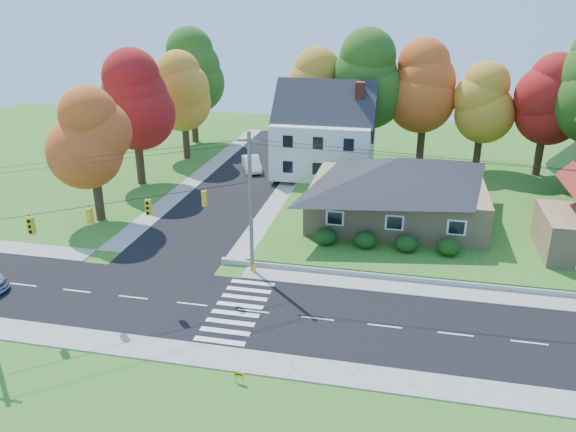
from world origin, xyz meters
TOP-DOWN VIEW (x-y plane):
  - ground at (0.00, 0.00)m, footprint 120.00×120.00m
  - road_main at (0.00, 0.00)m, footprint 90.00×8.00m
  - road_cross at (-8.00, 26.00)m, footprint 8.00×44.00m
  - sidewalk_north at (0.00, 5.00)m, footprint 90.00×2.00m
  - sidewalk_south at (0.00, -5.00)m, footprint 90.00×2.00m
  - lawn at (13.00, 21.00)m, footprint 30.00×30.00m
  - ranch_house at (8.00, 16.00)m, footprint 14.60×10.60m
  - colonial_house at (0.04, 28.00)m, footprint 10.40×8.40m
  - hedge_row at (7.50, 9.80)m, footprint 10.70×1.70m
  - traffic_infrastructure at (-0.15, 1.35)m, footprint 38.10×10.66m
  - tree_lot_0 at (-2.00, 34.00)m, footprint 6.72×6.72m
  - tree_lot_1 at (4.00, 33.00)m, footprint 7.84×7.84m
  - tree_lot_2 at (10.00, 34.00)m, footprint 7.28×7.28m
  - tree_lot_3 at (16.00, 33.00)m, footprint 6.16×6.16m
  - tree_lot_4 at (22.00, 32.00)m, footprint 6.72×6.72m
  - tree_west_0 at (-17.00, 12.00)m, footprint 6.16×6.16m
  - tree_west_1 at (-18.00, 22.00)m, footprint 7.28×7.28m
  - tree_west_2 at (-17.00, 32.00)m, footprint 6.72×6.72m
  - tree_west_3 at (-19.00, 40.00)m, footprint 7.84×7.84m
  - white_car at (-8.11, 28.71)m, footprint 3.45×5.02m
  - fire_hydrant at (-1.30, 5.01)m, footprint 0.40×0.32m
  - yard_sign at (1.11, -6.69)m, footprint 0.52×0.11m

SIDE VIEW (x-z plane):
  - ground at x=0.00m, z-range 0.00..0.00m
  - road_main at x=0.00m, z-range 0.00..0.02m
  - road_cross at x=-8.00m, z-range 0.00..0.02m
  - sidewalk_north at x=0.00m, z-range 0.00..0.08m
  - sidewalk_south at x=0.00m, z-range 0.00..0.08m
  - lawn at x=13.00m, z-range 0.00..0.50m
  - fire_hydrant at x=-1.30m, z-range -0.02..0.70m
  - yard_sign at x=1.11m, z-range 0.14..0.78m
  - white_car at x=-8.11m, z-range 0.02..1.59m
  - hedge_row at x=7.50m, z-range 0.50..1.77m
  - ranch_house at x=8.00m, z-range 0.57..5.97m
  - colonial_house at x=0.04m, z-range -0.22..9.38m
  - traffic_infrastructure at x=-0.15m, z-range 0.15..10.15m
  - tree_west_0 at x=-17.00m, z-range 1.42..12.89m
  - tree_lot_3 at x=16.00m, z-range 1.92..13.39m
  - tree_west_2 at x=-17.00m, z-range 1.55..14.06m
  - tree_lot_0 at x=-2.00m, z-range 2.05..14.56m
  - tree_lot_4 at x=22.00m, z-range 2.05..14.56m
  - tree_west_1 at x=-18.00m, z-range 1.68..15.24m
  - tree_lot_2 at x=10.00m, z-range 2.18..15.74m
  - tree_west_3 at x=-19.00m, z-range 1.81..16.41m
  - tree_lot_1 at x=4.00m, z-range 2.31..16.91m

